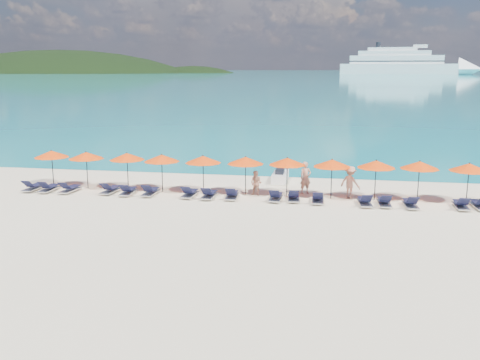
# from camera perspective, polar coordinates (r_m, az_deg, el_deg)

# --- Properties ---
(ground) EXTENTS (1400.00, 1400.00, 0.00)m
(ground) POSITION_cam_1_polar(r_m,az_deg,el_deg) (26.60, -1.11, -3.86)
(ground) COLOR beige
(sea) EXTENTS (1600.00, 1300.00, 0.01)m
(sea) POSITION_cam_1_polar(r_m,az_deg,el_deg) (685.16, 9.69, 11.26)
(sea) COLOR #1FA9B2
(sea) RESTS_ON ground
(headland_main) EXTENTS (374.00, 242.00, 126.50)m
(headland_main) POSITION_cam_1_polar(r_m,az_deg,el_deg) (643.71, -18.55, 7.39)
(headland_main) COLOR black
(headland_main) RESTS_ON ground
(headland_small) EXTENTS (162.00, 126.00, 85.50)m
(headland_small) POSITION_cam_1_polar(r_m,az_deg,el_deg) (606.74, -4.96, 8.00)
(headland_small) COLOR black
(headland_small) RESTS_ON ground
(cruise_ship) EXTENTS (127.14, 38.50, 34.96)m
(cruise_ship) POSITION_cam_1_polar(r_m,az_deg,el_deg) (529.41, 17.74, 11.68)
(cruise_ship) COLOR white
(cruise_ship) RESTS_ON ground
(jetski) EXTENTS (0.93, 2.43, 0.86)m
(jetski) POSITION_cam_1_polar(r_m,az_deg,el_deg) (34.49, 4.30, 0.41)
(jetski) COLOR white
(jetski) RESTS_ON ground
(beachgoer_a) EXTENTS (0.82, 0.74, 1.89)m
(beachgoer_a) POSITION_cam_1_polar(r_m,az_deg,el_deg) (31.24, 7.01, 0.23)
(beachgoer_a) COLOR tan
(beachgoer_a) RESTS_ON ground
(beachgoer_b) EXTENTS (0.79, 0.60, 1.45)m
(beachgoer_b) POSITION_cam_1_polar(r_m,az_deg,el_deg) (30.59, 1.73, -0.35)
(beachgoer_b) COLOR tan
(beachgoer_b) RESTS_ON ground
(beachgoer_c) EXTENTS (1.30, 1.07, 1.83)m
(beachgoer_c) POSITION_cam_1_polar(r_m,az_deg,el_deg) (30.57, 11.67, -0.24)
(beachgoer_c) COLOR tan
(beachgoer_c) RESTS_ON ground
(umbrella_0) EXTENTS (2.10, 2.10, 2.28)m
(umbrella_0) POSITION_cam_1_polar(r_m,az_deg,el_deg) (34.75, -19.47, 2.63)
(umbrella_0) COLOR black
(umbrella_0) RESTS_ON ground
(umbrella_1) EXTENTS (2.10, 2.10, 2.28)m
(umbrella_1) POSITION_cam_1_polar(r_m,az_deg,el_deg) (33.54, -16.10, 2.53)
(umbrella_1) COLOR black
(umbrella_1) RESTS_ON ground
(umbrella_2) EXTENTS (2.10, 2.10, 2.28)m
(umbrella_2) POSITION_cam_1_polar(r_m,az_deg,el_deg) (32.59, -11.97, 2.47)
(umbrella_2) COLOR black
(umbrella_2) RESTS_ON ground
(umbrella_3) EXTENTS (2.10, 2.10, 2.28)m
(umbrella_3) POSITION_cam_1_polar(r_m,az_deg,el_deg) (31.64, -8.36, 2.33)
(umbrella_3) COLOR black
(umbrella_3) RESTS_ON ground
(umbrella_4) EXTENTS (2.10, 2.10, 2.28)m
(umbrella_4) POSITION_cam_1_polar(r_m,az_deg,el_deg) (30.94, -3.96, 2.21)
(umbrella_4) COLOR black
(umbrella_4) RESTS_ON ground
(umbrella_5) EXTENTS (2.10, 2.10, 2.28)m
(umbrella_5) POSITION_cam_1_polar(r_m,az_deg,el_deg) (30.52, 0.59, 2.10)
(umbrella_5) COLOR black
(umbrella_5) RESTS_ON ground
(umbrella_6) EXTENTS (2.10, 2.10, 2.28)m
(umbrella_6) POSITION_cam_1_polar(r_m,az_deg,el_deg) (30.33, 5.07, 1.99)
(umbrella_6) COLOR black
(umbrella_6) RESTS_ON ground
(umbrella_7) EXTENTS (2.10, 2.10, 2.28)m
(umbrella_7) POSITION_cam_1_polar(r_m,az_deg,el_deg) (30.09, 9.79, 1.78)
(umbrella_7) COLOR black
(umbrella_7) RESTS_ON ground
(umbrella_8) EXTENTS (2.10, 2.10, 2.28)m
(umbrella_8) POSITION_cam_1_polar(r_m,az_deg,el_deg) (30.30, 14.33, 1.65)
(umbrella_8) COLOR black
(umbrella_8) RESTS_ON ground
(umbrella_9) EXTENTS (2.10, 2.10, 2.28)m
(umbrella_9) POSITION_cam_1_polar(r_m,az_deg,el_deg) (30.69, 18.61, 1.52)
(umbrella_9) COLOR black
(umbrella_9) RESTS_ON ground
(umbrella_10) EXTENTS (2.10, 2.10, 2.28)m
(umbrella_10) POSITION_cam_1_polar(r_m,az_deg,el_deg) (30.98, 23.26, 1.26)
(umbrella_10) COLOR black
(umbrella_10) RESTS_ON ground
(lounger_0) EXTENTS (0.67, 1.72, 0.66)m
(lounger_0) POSITION_cam_1_polar(r_m,az_deg,el_deg) (34.20, -21.19, -0.68)
(lounger_0) COLOR silver
(lounger_0) RESTS_ON ground
(lounger_1) EXTENTS (0.63, 1.70, 0.66)m
(lounger_1) POSITION_cam_1_polar(r_m,az_deg,el_deg) (33.60, -19.73, -0.79)
(lounger_1) COLOR silver
(lounger_1) RESTS_ON ground
(lounger_2) EXTENTS (0.79, 1.75, 0.66)m
(lounger_2) POSITION_cam_1_polar(r_m,az_deg,el_deg) (32.99, -17.72, -0.88)
(lounger_2) COLOR silver
(lounger_2) RESTS_ON ground
(lounger_3) EXTENTS (0.78, 1.75, 0.66)m
(lounger_3) POSITION_cam_1_polar(r_m,az_deg,el_deg) (32.12, -13.67, -0.99)
(lounger_3) COLOR silver
(lounger_3) RESTS_ON ground
(lounger_4) EXTENTS (0.71, 1.73, 0.66)m
(lounger_4) POSITION_cam_1_polar(r_m,az_deg,el_deg) (31.52, -11.86, -1.15)
(lounger_4) COLOR silver
(lounger_4) RESTS_ON ground
(lounger_5) EXTENTS (0.63, 1.70, 0.66)m
(lounger_5) POSITION_cam_1_polar(r_m,az_deg,el_deg) (31.16, -9.55, -1.21)
(lounger_5) COLOR silver
(lounger_5) RESTS_ON ground
(lounger_6) EXTENTS (0.70, 1.73, 0.66)m
(lounger_6) POSITION_cam_1_polar(r_m,az_deg,el_deg) (30.47, -5.41, -1.39)
(lounger_6) COLOR silver
(lounger_6) RESTS_ON ground
(lounger_7) EXTENTS (0.67, 1.72, 0.66)m
(lounger_7) POSITION_cam_1_polar(r_m,az_deg,el_deg) (30.10, -3.32, -1.53)
(lounger_7) COLOR silver
(lounger_7) RESTS_ON ground
(lounger_8) EXTENTS (0.74, 1.74, 0.66)m
(lounger_8) POSITION_cam_1_polar(r_m,az_deg,el_deg) (29.94, -0.88, -1.58)
(lounger_8) COLOR silver
(lounger_8) RESTS_ON ground
(lounger_9) EXTENTS (0.67, 1.72, 0.66)m
(lounger_9) POSITION_cam_1_polar(r_m,az_deg,el_deg) (29.58, 3.83, -1.78)
(lounger_9) COLOR silver
(lounger_9) RESTS_ON ground
(lounger_10) EXTENTS (0.77, 1.75, 0.66)m
(lounger_10) POSITION_cam_1_polar(r_m,az_deg,el_deg) (29.63, 5.74, -1.79)
(lounger_10) COLOR silver
(lounger_10) RESTS_ON ground
(lounger_11) EXTENTS (0.65, 1.71, 0.66)m
(lounger_11) POSITION_cam_1_polar(r_m,az_deg,el_deg) (29.37, 8.30, -1.98)
(lounger_11) COLOR silver
(lounger_11) RESTS_ON ground
(lounger_12) EXTENTS (0.79, 1.76, 0.66)m
(lounger_12) POSITION_cam_1_polar(r_m,az_deg,el_deg) (29.26, 13.17, -2.23)
(lounger_12) COLOR silver
(lounger_12) RESTS_ON ground
(lounger_13) EXTENTS (0.69, 1.72, 0.66)m
(lounger_13) POSITION_cam_1_polar(r_m,az_deg,el_deg) (29.42, 15.15, -2.25)
(lounger_13) COLOR silver
(lounger_13) RESTS_ON ground
(lounger_14) EXTENTS (0.73, 1.74, 0.66)m
(lounger_14) POSITION_cam_1_polar(r_m,az_deg,el_deg) (29.47, 17.72, -2.38)
(lounger_14) COLOR silver
(lounger_14) RESTS_ON ground
(lounger_15) EXTENTS (0.64, 1.71, 0.66)m
(lounger_15) POSITION_cam_1_polar(r_m,az_deg,el_deg) (30.15, 22.51, -2.42)
(lounger_15) COLOR silver
(lounger_15) RESTS_ON ground
(lounger_16) EXTENTS (0.75, 1.74, 0.66)m
(lounger_16) POSITION_cam_1_polar(r_m,az_deg,el_deg) (30.53, 24.20, -2.39)
(lounger_16) COLOR silver
(lounger_16) RESTS_ON ground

